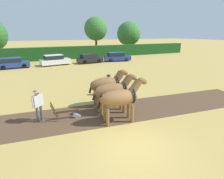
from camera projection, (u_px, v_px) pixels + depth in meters
ground_plane at (132, 146)px, 7.45m from camera, size 240.00×240.00×0.00m
plowed_furrow_strip at (35, 123)px, 9.34m from camera, size 29.08×6.78×0.01m
hedgerow at (50, 54)px, 31.18m from camera, size 60.98×1.57×2.24m
tree_center at (96, 29)px, 37.39m from camera, size 4.94×4.94×7.96m
tree_center_right at (129, 34)px, 41.85m from camera, size 5.66×5.66×7.31m
draft_horse_lead_left at (121, 98)px, 9.12m from camera, size 2.82×1.17×2.45m
draft_horse_lead_right at (113, 91)px, 10.23m from camera, size 2.81×1.22×2.40m
draft_horse_trail_left at (107, 85)px, 11.32m from camera, size 2.73×1.29×2.42m
plow at (69, 113)px, 9.77m from camera, size 1.64×0.53×1.13m
farmer_at_plow at (38, 103)px, 9.25m from camera, size 0.60×0.45×1.81m
farmer_beside_team at (109, 83)px, 13.37m from camera, size 0.40×0.64×1.62m
parked_car_center_left at (13, 63)px, 23.76m from camera, size 4.11×2.00×1.44m
parked_car_center at (55, 60)px, 26.07m from camera, size 4.48×2.34×1.53m
parked_car_center_right at (89, 59)px, 28.00m from camera, size 4.10×2.05×1.46m
parked_car_right at (117, 57)px, 29.93m from camera, size 4.69×2.57×1.49m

